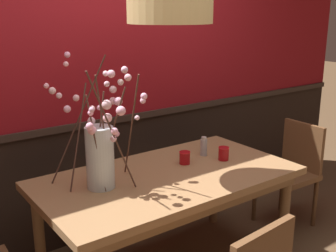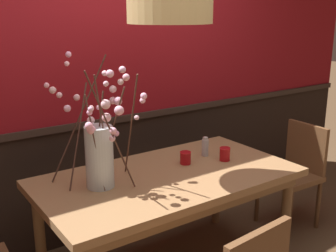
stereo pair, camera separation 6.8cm
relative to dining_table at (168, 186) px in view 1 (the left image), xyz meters
The scene contains 10 objects.
back_wall 1.08m from the dining_table, 90.00° to the left, with size 5.55×0.14×2.76m.
dining_table is the anchor object (origin of this frame).
chair_far_side_left 0.91m from the dining_table, 103.85° to the left, with size 0.45×0.40×0.94m.
chair_head_east_end 1.31m from the dining_table, ahead, with size 0.42×0.43×0.87m.
chair_far_side_right 0.91m from the dining_table, 73.25° to the left, with size 0.42×0.42×0.92m.
vase_with_blossoms 0.55m from the dining_table, behind, with size 0.54×0.74×0.79m.
candle_holder_nearer_center 0.26m from the dining_table, 22.98° to the left, with size 0.08×0.08×0.09m.
candle_holder_nearer_edge 0.50m from the dining_table, ahead, with size 0.08×0.08×0.10m.
condiment_bottle 0.48m from the dining_table, 18.31° to the left, with size 0.05×0.05×0.14m.
pendant_lamp 1.18m from the dining_table, 102.29° to the right, with size 0.51×0.51×1.05m.
Camera 1 is at (-1.52, -2.08, 1.79)m, focal length 44.89 mm.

